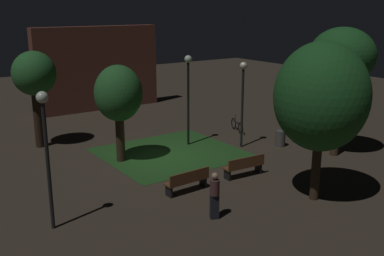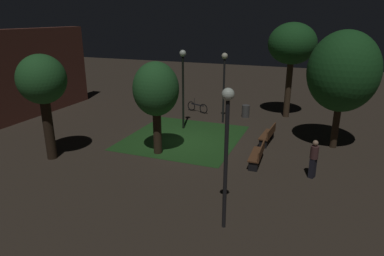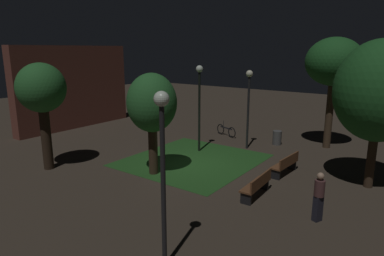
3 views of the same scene
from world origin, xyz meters
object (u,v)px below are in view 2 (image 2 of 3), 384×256
at_px(tree_back_left, 343,72).
at_px(tree_tall_center, 156,90).
at_px(trash_bin, 246,111).
at_px(tree_lawn_side, 42,82).
at_px(lamp_post_plaza_east, 227,136).
at_px(bench_corner, 258,154).
at_px(lamp_post_path_center, 183,76).
at_px(lamp_post_plaza_west, 224,76).
at_px(tree_right_canopy, 292,45).
at_px(bench_front_left, 268,134).
at_px(bicycle, 197,107).
at_px(pedestrian, 314,158).

bearing_deg(tree_back_left, tree_tall_center, 116.22).
height_order(tree_tall_center, trash_bin, tree_tall_center).
height_order(tree_lawn_side, lamp_post_plaza_east, tree_lawn_side).
xyz_separation_m(bench_corner, tree_lawn_side, (-2.77, 8.99, 3.07)).
height_order(lamp_post_path_center, trash_bin, lamp_post_path_center).
bearing_deg(tree_tall_center, lamp_post_plaza_west, -14.55).
height_order(tree_right_canopy, trash_bin, tree_right_canopy).
bearing_deg(lamp_post_path_center, bench_corner, -124.81).
bearing_deg(tree_lawn_side, tree_tall_center, -61.40).
xyz_separation_m(bench_front_left, tree_back_left, (0.61, -3.14, 3.29)).
bearing_deg(tree_right_canopy, lamp_post_path_center, 131.47).
bearing_deg(tree_tall_center, bicycle, 5.92).
distance_m(tree_lawn_side, pedestrian, 11.84).
height_order(tree_right_canopy, lamp_post_path_center, tree_right_canopy).
relative_size(lamp_post_plaza_west, pedestrian, 2.63).
relative_size(lamp_post_path_center, lamp_post_plaza_east, 1.02).
relative_size(tree_lawn_side, bicycle, 2.85).
xyz_separation_m(bench_corner, bicycle, (7.13, 5.50, -0.14)).
xyz_separation_m(bench_corner, bench_front_left, (2.83, 0.00, 0.00)).
distance_m(bench_corner, bench_front_left, 2.83).
height_order(bench_corner, trash_bin, bench_corner).
relative_size(bench_front_left, lamp_post_plaza_east, 0.42).
bearing_deg(tree_back_left, bicycle, 66.84).
height_order(lamp_post_path_center, pedestrian, lamp_post_path_center).
relative_size(tree_back_left, trash_bin, 7.15).
bearing_deg(bicycle, bench_front_left, -128.05).
bearing_deg(trash_bin, pedestrian, -149.70).
height_order(lamp_post_plaza_east, pedestrian, lamp_post_plaza_east).
bearing_deg(lamp_post_plaza_west, tree_tall_center, 165.45).
bearing_deg(lamp_post_plaza_west, lamp_post_path_center, 136.73).
bearing_deg(bench_corner, trash_bin, 16.80).
xyz_separation_m(lamp_post_plaza_west, lamp_post_path_center, (-1.94, 1.83, 0.16)).
bearing_deg(bench_front_left, bicycle, 51.95).
bearing_deg(trash_bin, bench_corner, -163.20).
relative_size(bench_front_left, bicycle, 1.10).
bearing_deg(tree_back_left, trash_bin, 55.19).
bearing_deg(bench_corner, lamp_post_plaza_west, 30.41).
bearing_deg(bench_front_left, tree_back_left, -79.03).
xyz_separation_m(tree_right_canopy, trash_bin, (-1.08, 2.44, -4.19)).
bearing_deg(tree_tall_center, tree_right_canopy, -30.15).
distance_m(lamp_post_plaza_east, trash_bin, 12.67).
xyz_separation_m(bench_corner, tree_right_canopy, (8.19, -0.29, 4.11)).
bearing_deg(bicycle, lamp_post_plaza_west, -126.30).
relative_size(tree_right_canopy, bicycle, 3.56).
relative_size(tree_back_left, lamp_post_plaza_east, 1.29).
bearing_deg(pedestrian, tree_lawn_side, 101.26).
bearing_deg(tree_tall_center, bench_front_left, -55.34).
distance_m(tree_tall_center, pedestrian, 7.36).
relative_size(tree_lawn_side, tree_back_left, 0.83).
height_order(bench_front_left, tree_lawn_side, tree_lawn_side).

